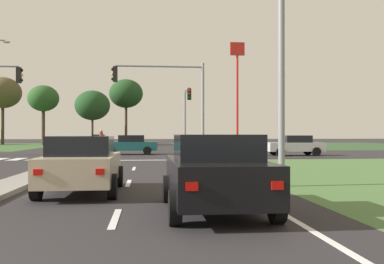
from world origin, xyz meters
TOP-DOWN VIEW (x-y plane):
  - ground_plane at (0.00, 30.00)m, footprint 200.00×200.00m
  - grass_verge_far_right at (25.50, 54.50)m, footprint 35.00×35.00m
  - median_island_near at (0.00, 11.00)m, footprint 1.20×22.00m
  - median_island_far at (0.00, 55.00)m, footprint 1.20×36.00m
  - lane_dash_near at (3.50, 4.54)m, footprint 0.14×2.00m
  - lane_dash_second at (3.50, 10.54)m, footprint 0.14×2.00m
  - lane_dash_third at (3.50, 16.54)m, footprint 0.14×2.00m
  - edge_line_right at (6.85, 12.00)m, footprint 0.14×24.00m
  - stop_bar_near at (3.80, 23.00)m, footprint 6.40×0.50m
  - crosswalk_bar_third at (-4.10, 24.80)m, footprint 0.70×2.80m
  - crosswalk_bar_fourth at (-2.95, 24.80)m, footprint 0.70×2.80m
  - crosswalk_bar_fifth at (-1.80, 24.80)m, footprint 0.70×2.80m
  - crosswalk_bar_sixth at (-0.65, 24.80)m, footprint 0.70×2.80m
  - crosswalk_bar_seventh at (0.50, 24.80)m, footprint 0.70×2.80m
  - crosswalk_bar_eighth at (1.65, 24.80)m, footprint 0.70×2.80m
  - car_teal_near at (2.78, 30.65)m, footprint 4.34×2.09m
  - car_black_second at (5.52, 5.07)m, footprint 2.07×4.17m
  - car_beige_third at (2.34, 8.31)m, footprint 2.04×4.15m
  - car_red_fourth at (-2.26, 55.01)m, footprint 2.00×4.50m
  - car_silver_sixth at (15.02, 27.60)m, footprint 4.22×1.96m
  - traffic_signal_far_right at (7.60, 34.95)m, footprint 0.32×4.63m
  - traffic_signal_near_right at (5.54, 23.40)m, footprint 5.80×0.32m
  - street_lamp_near at (8.14, 9.31)m, footprint 1.37×1.64m
  - pedestrian_at_median at (-0.25, 38.44)m, footprint 0.34×0.34m
  - fastfood_pole_sign at (15.29, 49.74)m, footprint 1.80×0.40m
  - treeline_second at (-17.35, 63.96)m, footprint 5.46×5.46m
  - treeline_third at (-10.70, 60.65)m, footprint 4.40×4.40m
  - treeline_fourth at (-3.52, 58.47)m, footprint 4.89×4.89m
  - treeline_fifth at (0.98, 62.00)m, footprint 5.01×5.01m

SIDE VIEW (x-z plane):
  - ground_plane at x=0.00m, z-range 0.00..0.00m
  - grass_verge_far_right at x=25.50m, z-range 0.00..0.01m
  - lane_dash_near at x=3.50m, z-range 0.00..0.01m
  - lane_dash_second at x=3.50m, z-range 0.00..0.01m
  - lane_dash_third at x=3.50m, z-range 0.00..0.01m
  - edge_line_right at x=6.85m, z-range 0.00..0.01m
  - stop_bar_near at x=3.80m, z-range 0.00..0.01m
  - crosswalk_bar_third at x=-4.10m, z-range 0.00..0.01m
  - crosswalk_bar_fourth at x=-2.95m, z-range 0.00..0.01m
  - crosswalk_bar_fifth at x=-1.80m, z-range 0.00..0.01m
  - crosswalk_bar_sixth at x=-0.65m, z-range 0.00..0.01m
  - crosswalk_bar_seventh at x=0.50m, z-range 0.00..0.01m
  - crosswalk_bar_eighth at x=1.65m, z-range 0.00..0.01m
  - median_island_near at x=0.00m, z-range 0.00..0.14m
  - median_island_far at x=0.00m, z-range 0.00..0.14m
  - car_silver_sixth at x=15.02m, z-range 0.02..1.51m
  - car_teal_near at x=2.78m, z-range 0.02..1.53m
  - car_red_fourth at x=-2.26m, z-range 0.02..1.53m
  - car_beige_third at x=2.34m, z-range 0.02..1.58m
  - car_black_second at x=5.52m, z-range 0.01..1.62m
  - pedestrian_at_median at x=-0.25m, z-range 0.35..2.24m
  - traffic_signal_far_right at x=7.60m, z-range 1.07..6.76m
  - traffic_signal_near_right at x=5.54m, z-range 1.19..7.27m
  - street_lamp_near at x=8.14m, z-range 0.52..10.43m
  - treeline_fourth at x=-3.52m, z-range 1.74..9.41m
  - treeline_third at x=-10.70m, z-range 2.35..10.91m
  - treeline_fifth at x=0.98m, z-range 2.70..12.44m
  - treeline_second at x=-17.35m, z-range 2.68..12.76m
  - fastfood_pole_sign at x=15.29m, z-range 2.87..15.87m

